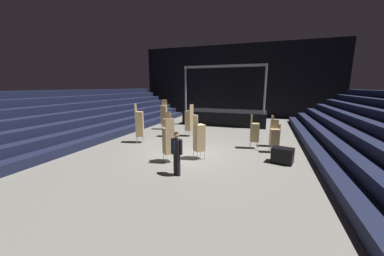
{
  "coord_description": "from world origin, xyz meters",
  "views": [
    {
      "loc": [
        3.58,
        -9.8,
        3.42
      ],
      "look_at": [
        0.17,
        -0.16,
        1.4
      ],
      "focal_mm": 19.79,
      "sensor_mm": 36.0,
      "label": 1
    }
  ],
  "objects_px": {
    "chair_stack_mid_left": "(169,140)",
    "equipment_road_case": "(282,155)",
    "chair_stack_mid_centre": "(254,132)",
    "chair_stack_front_left": "(164,115)",
    "chair_stack_mid_right": "(139,124)",
    "stage_riser": "(225,117)",
    "chair_stack_rear_right": "(199,137)",
    "chair_stack_front_right": "(274,136)",
    "chair_stack_rear_left": "(275,131)",
    "man_with_tie": "(177,151)",
    "chair_stack_aisle_left": "(189,120)",
    "chair_stack_rear_centre": "(167,124)"
  },
  "relations": [
    {
      "from": "chair_stack_front_right",
      "to": "chair_stack_mid_right",
      "type": "distance_m",
      "value": 7.76
    },
    {
      "from": "man_with_tie",
      "to": "chair_stack_rear_left",
      "type": "distance_m",
      "value": 6.71
    },
    {
      "from": "stage_riser",
      "to": "chair_stack_front_left",
      "type": "relative_size",
      "value": 3.04
    },
    {
      "from": "chair_stack_rear_right",
      "to": "equipment_road_case",
      "type": "relative_size",
      "value": 2.37
    },
    {
      "from": "equipment_road_case",
      "to": "chair_stack_mid_right",
      "type": "bearing_deg",
      "value": 173.53
    },
    {
      "from": "chair_stack_rear_right",
      "to": "chair_stack_front_right",
      "type": "bearing_deg",
      "value": 77.73
    },
    {
      "from": "chair_stack_rear_left",
      "to": "chair_stack_rear_right",
      "type": "xyz_separation_m",
      "value": [
        -3.46,
        -3.49,
        0.17
      ]
    },
    {
      "from": "chair_stack_mid_right",
      "to": "chair_stack_rear_right",
      "type": "distance_m",
      "value": 4.62
    },
    {
      "from": "chair_stack_front_right",
      "to": "chair_stack_mid_centre",
      "type": "bearing_deg",
      "value": -32.55
    },
    {
      "from": "man_with_tie",
      "to": "chair_stack_aisle_left",
      "type": "xyz_separation_m",
      "value": [
        -1.84,
        6.41,
        0.12
      ]
    },
    {
      "from": "chair_stack_mid_right",
      "to": "equipment_road_case",
      "type": "height_order",
      "value": "chair_stack_mid_right"
    },
    {
      "from": "chair_stack_mid_right",
      "to": "chair_stack_rear_left",
      "type": "distance_m",
      "value": 8.0
    },
    {
      "from": "stage_riser",
      "to": "chair_stack_rear_left",
      "type": "relative_size",
      "value": 4.05
    },
    {
      "from": "chair_stack_mid_centre",
      "to": "equipment_road_case",
      "type": "distance_m",
      "value": 2.47
    },
    {
      "from": "chair_stack_rear_left",
      "to": "chair_stack_rear_centre",
      "type": "relative_size",
      "value": 1.05
    },
    {
      "from": "chair_stack_mid_left",
      "to": "chair_stack_mid_centre",
      "type": "xyz_separation_m",
      "value": [
        3.54,
        3.57,
        -0.08
      ]
    },
    {
      "from": "stage_riser",
      "to": "chair_stack_mid_centre",
      "type": "bearing_deg",
      "value": -67.8
    },
    {
      "from": "stage_riser",
      "to": "man_with_tie",
      "type": "distance_m",
      "value": 12.25
    },
    {
      "from": "chair_stack_front_left",
      "to": "chair_stack_rear_right",
      "type": "height_order",
      "value": "chair_stack_front_left"
    },
    {
      "from": "stage_riser",
      "to": "equipment_road_case",
      "type": "distance_m",
      "value": 10.39
    },
    {
      "from": "chair_stack_rear_centre",
      "to": "chair_stack_front_right",
      "type": "bearing_deg",
      "value": 176.52
    },
    {
      "from": "chair_stack_mid_left",
      "to": "chair_stack_aisle_left",
      "type": "bearing_deg",
      "value": 52.55
    },
    {
      "from": "chair_stack_front_left",
      "to": "chair_stack_rear_centre",
      "type": "bearing_deg",
      "value": 112.44
    },
    {
      "from": "chair_stack_front_right",
      "to": "chair_stack_rear_right",
      "type": "height_order",
      "value": "chair_stack_rear_right"
    },
    {
      "from": "chair_stack_mid_left",
      "to": "equipment_road_case",
      "type": "height_order",
      "value": "chair_stack_mid_left"
    },
    {
      "from": "chair_stack_rear_right",
      "to": "chair_stack_mid_right",
      "type": "bearing_deg",
      "value": -156.82
    },
    {
      "from": "stage_riser",
      "to": "equipment_road_case",
      "type": "bearing_deg",
      "value": -64.96
    },
    {
      "from": "chair_stack_rear_centre",
      "to": "equipment_road_case",
      "type": "bearing_deg",
      "value": 165.54
    },
    {
      "from": "stage_riser",
      "to": "chair_stack_rear_left",
      "type": "xyz_separation_m",
      "value": [
        4.12,
        -6.63,
        0.24
      ]
    },
    {
      "from": "chair_stack_mid_left",
      "to": "chair_stack_rear_centre",
      "type": "xyz_separation_m",
      "value": [
        -2.28,
        4.52,
        -0.17
      ]
    },
    {
      "from": "chair_stack_mid_right",
      "to": "chair_stack_rear_left",
      "type": "xyz_separation_m",
      "value": [
        7.78,
        1.86,
        -0.29
      ]
    },
    {
      "from": "stage_riser",
      "to": "chair_stack_mid_right",
      "type": "distance_m",
      "value": 9.27
    },
    {
      "from": "chair_stack_mid_right",
      "to": "chair_stack_aisle_left",
      "type": "relative_size",
      "value": 1.08
    },
    {
      "from": "chair_stack_mid_centre",
      "to": "chair_stack_mid_left",
      "type": "bearing_deg",
      "value": -55.86
    },
    {
      "from": "chair_stack_front_left",
      "to": "chair_stack_aisle_left",
      "type": "xyz_separation_m",
      "value": [
        2.73,
        -1.54,
        -0.08
      ]
    },
    {
      "from": "chair_stack_front_right",
      "to": "equipment_road_case",
      "type": "bearing_deg",
      "value": 90.82
    },
    {
      "from": "chair_stack_front_right",
      "to": "chair_stack_mid_centre",
      "type": "xyz_separation_m",
      "value": [
        -1.03,
        0.41,
        0.08
      ]
    },
    {
      "from": "chair_stack_mid_right",
      "to": "equipment_road_case",
      "type": "xyz_separation_m",
      "value": [
        8.05,
        -0.91,
        -0.84
      ]
    },
    {
      "from": "chair_stack_mid_left",
      "to": "chair_stack_rear_centre",
      "type": "height_order",
      "value": "chair_stack_mid_left"
    },
    {
      "from": "stage_riser",
      "to": "man_with_tie",
      "type": "bearing_deg",
      "value": -87.97
    },
    {
      "from": "chair_stack_rear_right",
      "to": "equipment_road_case",
      "type": "height_order",
      "value": "chair_stack_rear_right"
    },
    {
      "from": "man_with_tie",
      "to": "chair_stack_front_left",
      "type": "height_order",
      "value": "chair_stack_front_left"
    },
    {
      "from": "man_with_tie",
      "to": "chair_stack_rear_left",
      "type": "height_order",
      "value": "chair_stack_rear_left"
    },
    {
      "from": "stage_riser",
      "to": "chair_stack_aisle_left",
      "type": "xyz_separation_m",
      "value": [
        -1.41,
        -5.83,
        0.45
      ]
    },
    {
      "from": "stage_riser",
      "to": "chair_stack_front_left",
      "type": "height_order",
      "value": "stage_riser"
    },
    {
      "from": "man_with_tie",
      "to": "chair_stack_mid_left",
      "type": "distance_m",
      "value": 1.55
    },
    {
      "from": "stage_riser",
      "to": "chair_stack_mid_right",
      "type": "xyz_separation_m",
      "value": [
        -3.66,
        -8.5,
        0.53
      ]
    },
    {
      "from": "chair_stack_front_left",
      "to": "chair_stack_mid_centre",
      "type": "distance_m",
      "value": 7.84
    },
    {
      "from": "chair_stack_aisle_left",
      "to": "equipment_road_case",
      "type": "xyz_separation_m",
      "value": [
        5.8,
        -3.58,
        -0.76
      ]
    },
    {
      "from": "chair_stack_front_right",
      "to": "chair_stack_rear_left",
      "type": "height_order",
      "value": "chair_stack_rear_left"
    }
  ]
}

